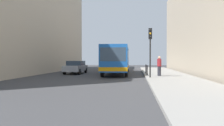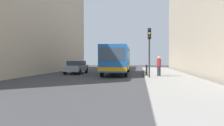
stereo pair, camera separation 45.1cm
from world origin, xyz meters
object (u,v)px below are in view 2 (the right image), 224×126
at_px(car_behind_bus, 119,65).
at_px(bollard_mid, 146,69).
at_px(pedestrian_near_signal, 159,66).
at_px(bollard_near, 147,70).
at_px(bus, 117,59).
at_px(traffic_light, 149,43).
at_px(car_beside_bus, 76,67).

bearing_deg(car_behind_bus, bollard_mid, 113.75).
distance_m(car_behind_bus, pedestrian_near_signal, 14.21).
bearing_deg(bollard_near, bus, 136.73).
height_order(bus, traffic_light, traffic_light).
height_order(car_behind_bus, bollard_mid, car_behind_bus).
height_order(traffic_light, bollard_mid, traffic_light).
xyz_separation_m(traffic_light, pedestrian_near_signal, (0.94, 1.80, -1.96)).
height_order(traffic_light, bollard_near, traffic_light).
relative_size(bus, bollard_mid, 11.66).
xyz_separation_m(car_beside_bus, car_behind_bus, (4.16, 9.08, 0.00)).
bearing_deg(bus, bollard_mid, 169.00).
relative_size(traffic_light, bollard_mid, 4.32).
xyz_separation_m(bus, traffic_light, (3.30, -5.92, 1.28)).
distance_m(car_behind_bus, bollard_near, 12.83).
height_order(bus, car_beside_bus, bus).
bearing_deg(bollard_mid, pedestrian_near_signal, -73.77).
height_order(bollard_mid, pedestrian_near_signal, pedestrian_near_signal).
xyz_separation_m(bus, car_beside_bus, (-4.82, 0.14, -0.94)).
bearing_deg(bus, pedestrian_near_signal, 134.48).
height_order(bus, bollard_mid, bus).
relative_size(car_behind_bus, bollard_near, 4.70).
height_order(bus, pedestrian_near_signal, bus).
bearing_deg(car_beside_bus, bollard_near, 158.71).
distance_m(traffic_light, pedestrian_near_signal, 2.82).
relative_size(car_beside_bus, pedestrian_near_signal, 2.46).
height_order(car_beside_bus, bollard_mid, car_beside_bus).
bearing_deg(car_beside_bus, bus, 178.47).
height_order(bus, car_behind_bus, bus).
bearing_deg(bollard_near, pedestrian_near_signal, -46.80).
distance_m(car_beside_bus, bollard_near, 8.62).
xyz_separation_m(car_behind_bus, bollard_near, (3.86, -12.23, -0.16)).
height_order(car_beside_bus, traffic_light, traffic_light).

